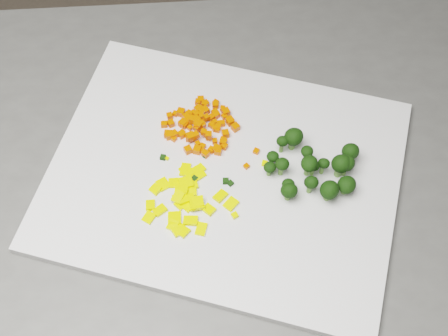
% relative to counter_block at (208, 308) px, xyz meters
% --- Properties ---
extents(counter_block, '(1.27, 1.03, 0.90)m').
position_rel_counter_block_xyz_m(counter_block, '(0.00, 0.00, 0.00)').
color(counter_block, '#4D4D4B').
rests_on(counter_block, ground).
extents(cutting_board, '(0.50, 0.41, 0.01)m').
position_rel_counter_block_xyz_m(cutting_board, '(0.02, 0.05, 0.46)').
color(cutting_board, silver).
rests_on(cutting_board, counter_block).
extents(carrot_pile, '(0.11, 0.11, 0.03)m').
position_rel_counter_block_xyz_m(carrot_pile, '(-0.03, 0.11, 0.48)').
color(carrot_pile, '#E04102').
rests_on(carrot_pile, cutting_board).
extents(pepper_pile, '(0.12, 0.12, 0.02)m').
position_rel_counter_block_xyz_m(pepper_pile, '(-0.02, -0.00, 0.47)').
color(pepper_pile, '#FFEE0D').
rests_on(pepper_pile, cutting_board).
extents(broccoli_pile, '(0.13, 0.13, 0.06)m').
position_rel_counter_block_xyz_m(broccoli_pile, '(0.14, 0.08, 0.49)').
color(broccoli_pile, black).
rests_on(broccoli_pile, cutting_board).
extents(carrot_cube_0, '(0.01, 0.01, 0.01)m').
position_rel_counter_block_xyz_m(carrot_cube_0, '(-0.01, 0.08, 0.47)').
color(carrot_cube_0, '#E04102').
rests_on(carrot_cube_0, carrot_pile).
extents(carrot_cube_1, '(0.01, 0.01, 0.01)m').
position_rel_counter_block_xyz_m(carrot_cube_1, '(-0.03, 0.09, 0.48)').
color(carrot_cube_1, '#E04102').
rests_on(carrot_cube_1, carrot_pile).
extents(carrot_cube_2, '(0.01, 0.01, 0.01)m').
position_rel_counter_block_xyz_m(carrot_cube_2, '(-0.05, 0.13, 0.47)').
color(carrot_cube_2, '#E04102').
rests_on(carrot_cube_2, carrot_pile).
extents(carrot_cube_3, '(0.01, 0.01, 0.01)m').
position_rel_counter_block_xyz_m(carrot_cube_3, '(-0.07, 0.09, 0.47)').
color(carrot_cube_3, '#E04102').
rests_on(carrot_cube_3, carrot_pile).
extents(carrot_cube_4, '(0.01, 0.01, 0.01)m').
position_rel_counter_block_xyz_m(carrot_cube_4, '(-0.02, 0.11, 0.47)').
color(carrot_cube_4, '#E04102').
rests_on(carrot_cube_4, carrot_pile).
extents(carrot_cube_5, '(0.01, 0.01, 0.01)m').
position_rel_counter_block_xyz_m(carrot_cube_5, '(-0.04, 0.13, 0.47)').
color(carrot_cube_5, '#E04102').
rests_on(carrot_cube_5, carrot_pile).
extents(carrot_cube_6, '(0.01, 0.01, 0.01)m').
position_rel_counter_block_xyz_m(carrot_cube_6, '(0.02, 0.13, 0.47)').
color(carrot_cube_6, '#E04102').
rests_on(carrot_cube_6, carrot_pile).
extents(carrot_cube_7, '(0.01, 0.01, 0.01)m').
position_rel_counter_block_xyz_m(carrot_cube_7, '(-0.07, 0.11, 0.47)').
color(carrot_cube_7, '#E04102').
rests_on(carrot_cube_7, carrot_pile).
extents(carrot_cube_8, '(0.01, 0.01, 0.01)m').
position_rel_counter_block_xyz_m(carrot_cube_8, '(-0.05, 0.09, 0.47)').
color(carrot_cube_8, '#E04102').
rests_on(carrot_cube_8, carrot_pile).
extents(carrot_cube_9, '(0.01, 0.01, 0.01)m').
position_rel_counter_block_xyz_m(carrot_cube_9, '(-0.02, 0.13, 0.47)').
color(carrot_cube_9, '#E04102').
rests_on(carrot_cube_9, carrot_pile).
extents(carrot_cube_10, '(0.01, 0.01, 0.01)m').
position_rel_counter_block_xyz_m(carrot_cube_10, '(-0.07, 0.12, 0.47)').
color(carrot_cube_10, '#E04102').
rests_on(carrot_cube_10, carrot_pile).
extents(carrot_cube_11, '(0.01, 0.01, 0.01)m').
position_rel_counter_block_xyz_m(carrot_cube_11, '(-0.04, 0.16, 0.47)').
color(carrot_cube_11, '#E04102').
rests_on(carrot_cube_11, carrot_pile).
extents(carrot_cube_12, '(0.01, 0.01, 0.01)m').
position_rel_counter_block_xyz_m(carrot_cube_12, '(-0.01, 0.16, 0.47)').
color(carrot_cube_12, '#E04102').
rests_on(carrot_cube_12, carrot_pile).
extents(carrot_cube_13, '(0.01, 0.01, 0.01)m').
position_rel_counter_block_xyz_m(carrot_cube_13, '(0.01, 0.08, 0.47)').
color(carrot_cube_13, '#E04102').
rests_on(carrot_cube_13, carrot_pile).
extents(carrot_cube_14, '(0.01, 0.01, 0.01)m').
position_rel_counter_block_xyz_m(carrot_cube_14, '(-0.01, 0.07, 0.47)').
color(carrot_cube_14, '#E04102').
rests_on(carrot_cube_14, carrot_pile).
extents(carrot_cube_15, '(0.01, 0.01, 0.01)m').
position_rel_counter_block_xyz_m(carrot_cube_15, '(0.01, 0.08, 0.47)').
color(carrot_cube_15, '#E04102').
rests_on(carrot_cube_15, carrot_pile).
extents(carrot_cube_16, '(0.01, 0.01, 0.01)m').
position_rel_counter_block_xyz_m(carrot_cube_16, '(-0.01, 0.13, 0.47)').
color(carrot_cube_16, '#E04102').
rests_on(carrot_cube_16, carrot_pile).
extents(carrot_cube_17, '(0.01, 0.01, 0.01)m').
position_rel_counter_block_xyz_m(carrot_cube_17, '(-0.04, 0.12, 0.48)').
color(carrot_cube_17, '#E04102').
rests_on(carrot_cube_17, carrot_pile).
extents(carrot_cube_18, '(0.01, 0.01, 0.01)m').
position_rel_counter_block_xyz_m(carrot_cube_18, '(-0.01, 0.16, 0.47)').
color(carrot_cube_18, '#E04102').
rests_on(carrot_cube_18, carrot_pile).
extents(carrot_cube_19, '(0.01, 0.01, 0.01)m').
position_rel_counter_block_xyz_m(carrot_cube_19, '(-0.08, 0.11, 0.47)').
color(carrot_cube_19, '#E04102').
rests_on(carrot_cube_19, carrot_pile).
extents(carrot_cube_20, '(0.01, 0.01, 0.01)m').
position_rel_counter_block_xyz_m(carrot_cube_20, '(0.00, 0.11, 0.47)').
color(carrot_cube_20, '#E04102').
rests_on(carrot_cube_20, carrot_pile).
extents(carrot_cube_21, '(0.01, 0.01, 0.01)m').
position_rel_counter_block_xyz_m(carrot_cube_21, '(0.01, 0.09, 0.47)').
color(carrot_cube_21, '#E04102').
rests_on(carrot_cube_21, carrot_pile).
extents(carrot_cube_22, '(0.01, 0.01, 0.01)m').
position_rel_counter_block_xyz_m(carrot_cube_22, '(0.02, 0.13, 0.47)').
color(carrot_cube_22, '#E04102').
rests_on(carrot_cube_22, carrot_pile).
extents(carrot_cube_23, '(0.01, 0.01, 0.01)m').
position_rel_counter_block_xyz_m(carrot_cube_23, '(-0.01, 0.14, 0.47)').
color(carrot_cube_23, '#E04102').
rests_on(carrot_cube_23, carrot_pile).
extents(carrot_cube_24, '(0.01, 0.01, 0.01)m').
position_rel_counter_block_xyz_m(carrot_cube_24, '(-0.05, 0.11, 0.47)').
color(carrot_cube_24, '#E04102').
rests_on(carrot_cube_24, carrot_pile).
extents(carrot_cube_25, '(0.01, 0.01, 0.01)m').
position_rel_counter_block_xyz_m(carrot_cube_25, '(-0.01, 0.10, 0.47)').
color(carrot_cube_25, '#E04102').
rests_on(carrot_cube_25, carrot_pile).
extents(carrot_cube_26, '(0.01, 0.01, 0.01)m').
position_rel_counter_block_xyz_m(carrot_cube_26, '(-0.02, 0.07, 0.47)').
color(carrot_cube_26, '#E04102').
rests_on(carrot_cube_26, carrot_pile).
extents(carrot_cube_27, '(0.01, 0.01, 0.01)m').
position_rel_counter_block_xyz_m(carrot_cube_27, '(-0.03, 0.11, 0.48)').
color(carrot_cube_27, '#E04102').
rests_on(carrot_cube_27, carrot_pile).
extents(carrot_cube_28, '(0.01, 0.01, 0.01)m').
position_rel_counter_block_xyz_m(carrot_cube_28, '(-0.06, 0.09, 0.47)').
color(carrot_cube_28, '#E04102').
rests_on(carrot_cube_28, carrot_pile).
extents(carrot_cube_29, '(0.01, 0.01, 0.01)m').
position_rel_counter_block_xyz_m(carrot_cube_29, '(-0.06, 0.13, 0.47)').
color(carrot_cube_29, '#E04102').
rests_on(carrot_cube_29, carrot_pile).
extents(carrot_cube_30, '(0.01, 0.01, 0.01)m').
position_rel_counter_block_xyz_m(carrot_cube_30, '(0.02, 0.09, 0.47)').
color(carrot_cube_30, '#E04102').
rests_on(carrot_cube_30, carrot_pile).
extents(carrot_cube_31, '(0.01, 0.01, 0.01)m').
position_rel_counter_block_xyz_m(carrot_cube_31, '(0.01, 0.11, 0.47)').
color(carrot_cube_31, '#E04102').
rests_on(carrot_cube_31, carrot_pile).
extents(carrot_cube_32, '(0.01, 0.01, 0.01)m').
position_rel_counter_block_xyz_m(carrot_cube_32, '(-0.01, 0.14, 0.47)').
color(carrot_cube_32, '#E04102').
rests_on(carrot_cube_32, carrot_pile).
extents(carrot_cube_33, '(0.01, 0.01, 0.01)m').
position_rel_counter_block_xyz_m(carrot_cube_33, '(-0.06, 0.09, 0.47)').
color(carrot_cube_33, '#E04102').
rests_on(carrot_cube_33, carrot_pile).
extents(carrot_cube_34, '(0.01, 0.01, 0.01)m').
position_rel_counter_block_xyz_m(carrot_cube_34, '(-0.05, 0.11, 0.47)').
color(carrot_cube_34, '#E04102').
rests_on(carrot_cube_34, carrot_pile).
extents(carrot_cube_35, '(0.01, 0.01, 0.01)m').
position_rel_counter_block_xyz_m(carrot_cube_35, '(-0.02, 0.11, 0.48)').
color(carrot_cube_35, '#E04102').
rests_on(carrot_cube_35, carrot_pile).
extents(carrot_cube_36, '(0.01, 0.01, 0.01)m').
position_rel_counter_block_xyz_m(carrot_cube_36, '(-0.03, 0.15, 0.47)').
color(carrot_cube_36, '#E04102').
rests_on(carrot_cube_36, carrot_pile).
extents(carrot_cube_37, '(0.01, 0.01, 0.01)m').
position_rel_counter_block_xyz_m(carrot_cube_37, '(-0.06, 0.09, 0.47)').
color(carrot_cube_37, '#E04102').
rests_on(carrot_cube_37, carrot_pile).
extents(carrot_cube_38, '(0.01, 0.01, 0.01)m').
position_rel_counter_block_xyz_m(carrot_cube_38, '(-0.03, 0.16, 0.47)').
color(carrot_cube_38, '#E04102').
rests_on(carrot_cube_38, carrot_pile).
extents(carrot_cube_39, '(0.01, 0.01, 0.01)m').
position_rel_counter_block_xyz_m(carrot_cube_39, '(-0.02, 0.11, 0.48)').
color(carrot_cube_39, '#E04102').
rests_on(carrot_cube_39, carrot_pile).
extents(carrot_cube_40, '(0.01, 0.01, 0.01)m').
position_rel_counter_block_xyz_m(carrot_cube_40, '(-0.03, 0.14, 0.47)').
color(carrot_cube_40, '#E04102').
rests_on(carrot_cube_40, carrot_pile).
extents(carrot_cube_41, '(0.01, 0.01, 0.01)m').
position_rel_counter_block_xyz_m(carrot_cube_41, '(-0.04, 0.12, 0.47)').
color(carrot_cube_41, '#E04102').
rests_on(carrot_cube_41, carrot_pile).
extents(carrot_cube_42, '(0.01, 0.01, 0.01)m').
position_rel_counter_block_xyz_m(carrot_cube_42, '(-0.03, 0.09, 0.48)').
color(carrot_cube_42, '#E04102').
rests_on(carrot_cube_42, carrot_pile).
extents(carrot_cube_43, '(0.01, 0.01, 0.01)m').
position_rel_counter_block_xyz_m(carrot_cube_43, '(-0.03, 0.12, 0.48)').
color(carrot_cube_43, '#E04102').
rests_on(carrot_cube_43, carrot_pile).
extents(carrot_cube_44, '(0.01, 0.01, 0.01)m').
position_rel_counter_block_xyz_m(carrot_cube_44, '(0.00, 0.13, 0.47)').
color(carrot_cube_44, '#E04102').
rests_on(carrot_cube_44, carrot_pile).
extents(carrot_cube_45, '(0.01, 0.01, 0.01)m').
position_rel_counter_block_xyz_m(carrot_cube_45, '(-0.08, 0.11, 0.47)').
color(carrot_cube_45, '#E04102').
rests_on(carrot_cube_45, carrot_pile).
extents(carrot_cube_46, '(0.01, 0.01, 0.01)m').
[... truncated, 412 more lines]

